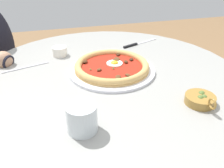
% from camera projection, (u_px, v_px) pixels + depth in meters
% --- Properties ---
extents(dining_table, '(1.01, 1.01, 0.74)m').
position_uv_depth(dining_table, '(108.00, 106.00, 0.97)').
color(dining_table, '#999993').
rests_on(dining_table, ground).
extents(pizza_on_plate, '(0.32, 0.32, 0.04)m').
position_uv_depth(pizza_on_plate, '(112.00, 67.00, 0.92)').
color(pizza_on_plate, white).
rests_on(pizza_on_plate, dining_table).
extents(water_glass, '(0.08, 0.08, 0.08)m').
position_uv_depth(water_glass, '(82.00, 120.00, 0.62)').
color(water_glass, silver).
rests_on(water_glass, dining_table).
extents(steak_knife, '(0.09, 0.20, 0.01)m').
position_uv_depth(steak_knife, '(136.00, 44.00, 1.16)').
color(steak_knife, silver).
rests_on(steak_knife, dining_table).
extents(ramekin_capers, '(0.06, 0.06, 0.04)m').
position_uv_depth(ramekin_capers, '(60.00, 51.00, 1.04)').
color(ramekin_capers, white).
rests_on(ramekin_capers, dining_table).
extents(olive_pan, '(0.12, 0.09, 0.05)m').
position_uv_depth(olive_pan, '(200.00, 99.00, 0.73)').
color(olive_pan, olive).
rests_on(olive_pan, dining_table).
extents(fork_utensil, '(0.06, 0.17, 0.00)m').
position_uv_depth(fork_utensil, '(26.00, 67.00, 0.95)').
color(fork_utensil, '#BCBCC1').
rests_on(fork_utensil, dining_table).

